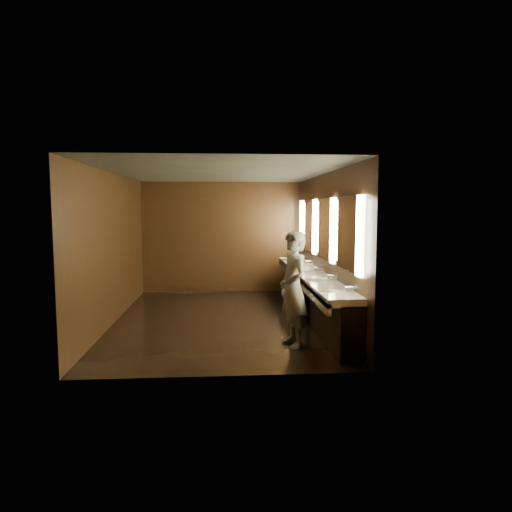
% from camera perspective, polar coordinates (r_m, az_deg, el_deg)
% --- Properties ---
extents(floor, '(6.00, 6.00, 0.00)m').
position_cam_1_polar(floor, '(8.92, -4.38, -7.91)').
color(floor, black).
rests_on(floor, ground).
extents(ceiling, '(4.00, 6.00, 0.02)m').
position_cam_1_polar(ceiling, '(8.68, -4.53, 10.34)').
color(ceiling, '#2D2D2B').
rests_on(ceiling, wall_back).
extents(wall_back, '(4.00, 0.02, 2.80)m').
position_cam_1_polar(wall_back, '(11.68, -4.36, 2.35)').
color(wall_back, black).
rests_on(wall_back, floor).
extents(wall_front, '(4.00, 0.02, 2.80)m').
position_cam_1_polar(wall_front, '(5.71, -4.65, -1.48)').
color(wall_front, black).
rests_on(wall_front, floor).
extents(wall_left, '(0.02, 6.00, 2.80)m').
position_cam_1_polar(wall_left, '(8.93, -17.40, 0.97)').
color(wall_left, black).
rests_on(wall_left, floor).
extents(wall_right, '(0.02, 6.00, 2.80)m').
position_cam_1_polar(wall_right, '(8.90, 8.53, 1.16)').
color(wall_right, black).
rests_on(wall_right, floor).
extents(sink_counter, '(0.55, 5.40, 1.01)m').
position_cam_1_polar(sink_counter, '(8.98, 7.15, -4.60)').
color(sink_counter, black).
rests_on(sink_counter, floor).
extents(mirror_band, '(0.06, 5.03, 1.15)m').
position_cam_1_polar(mirror_band, '(8.88, 8.44, 3.41)').
color(mirror_band, '#FDF4BA').
rests_on(mirror_band, wall_right).
extents(person, '(0.58, 0.74, 1.79)m').
position_cam_1_polar(person, '(7.07, 4.67, -4.14)').
color(person, '#93C6DB').
rests_on(person, floor).
extents(trash_bin, '(0.35, 0.35, 0.54)m').
position_cam_1_polar(trash_bin, '(8.70, 6.09, -6.44)').
color(trash_bin, black).
rests_on(trash_bin, floor).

